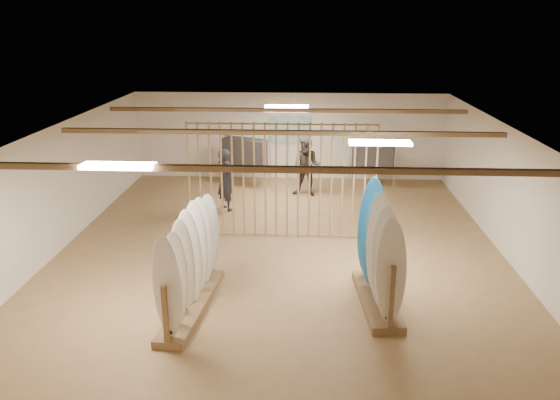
# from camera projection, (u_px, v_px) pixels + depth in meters

# --- Properties ---
(floor) EXTENTS (12.00, 12.00, 0.00)m
(floor) POSITION_uv_depth(u_px,v_px,m) (280.00, 250.00, 12.49)
(floor) COLOR #A57F50
(floor) RESTS_ON ground
(ceiling) EXTENTS (12.00, 12.00, 0.00)m
(ceiling) POSITION_uv_depth(u_px,v_px,m) (280.00, 129.00, 11.61)
(ceiling) COLOR gray
(ceiling) RESTS_ON ground
(wall_back) EXTENTS (12.00, 0.00, 12.00)m
(wall_back) POSITION_uv_depth(u_px,v_px,m) (290.00, 136.00, 17.74)
(wall_back) COLOR white
(wall_back) RESTS_ON ground
(wall_front) EXTENTS (12.00, 0.00, 12.00)m
(wall_front) POSITION_uv_depth(u_px,v_px,m) (253.00, 345.00, 6.37)
(wall_front) COLOR white
(wall_front) RESTS_ON ground
(wall_left) EXTENTS (0.00, 12.00, 12.00)m
(wall_left) POSITION_uv_depth(u_px,v_px,m) (59.00, 188.00, 12.30)
(wall_left) COLOR white
(wall_left) RESTS_ON ground
(wall_right) EXTENTS (0.00, 12.00, 12.00)m
(wall_right) POSITION_uv_depth(u_px,v_px,m) (510.00, 195.00, 11.80)
(wall_right) COLOR white
(wall_right) RESTS_ON ground
(ceiling_slats) EXTENTS (9.50, 6.12, 0.10)m
(ceiling_slats) POSITION_uv_depth(u_px,v_px,m) (280.00, 133.00, 11.64)
(ceiling_slats) COLOR brown
(ceiling_slats) RESTS_ON ground
(light_panels) EXTENTS (1.20, 0.35, 0.06)m
(light_panels) POSITION_uv_depth(u_px,v_px,m) (280.00, 132.00, 11.63)
(light_panels) COLOR white
(light_panels) RESTS_ON ground
(bamboo_partition) EXTENTS (4.45, 0.05, 2.78)m
(bamboo_partition) POSITION_uv_depth(u_px,v_px,m) (282.00, 181.00, 12.81)
(bamboo_partition) COLOR tan
(bamboo_partition) RESTS_ON ground
(poster) EXTENTS (1.40, 0.03, 0.90)m
(poster) POSITION_uv_depth(u_px,v_px,m) (290.00, 130.00, 17.66)
(poster) COLOR teal
(poster) RESTS_ON ground
(rack_left) EXTENTS (0.79, 2.74, 1.89)m
(rack_left) POSITION_uv_depth(u_px,v_px,m) (191.00, 276.00, 9.74)
(rack_left) COLOR brown
(rack_left) RESTS_ON floor
(rack_right) EXTENTS (0.75, 2.25, 2.10)m
(rack_right) POSITION_uv_depth(u_px,v_px,m) (379.00, 269.00, 9.89)
(rack_right) COLOR brown
(rack_right) RESTS_ON floor
(clothing_rack_a) EXTENTS (1.45, 0.93, 1.64)m
(clothing_rack_a) POSITION_uv_depth(u_px,v_px,m) (245.00, 154.00, 16.85)
(clothing_rack_a) COLOR silver
(clothing_rack_a) RESTS_ON floor
(clothing_rack_b) EXTENTS (1.33, 0.74, 1.49)m
(clothing_rack_b) POSITION_uv_depth(u_px,v_px,m) (373.00, 157.00, 16.82)
(clothing_rack_b) COLOR silver
(clothing_rack_b) RESTS_ON floor
(shopper_a) EXTENTS (0.85, 0.84, 1.95)m
(shopper_a) POSITION_uv_depth(u_px,v_px,m) (225.00, 176.00, 14.83)
(shopper_a) COLOR #25262D
(shopper_a) RESTS_ON floor
(shopper_b) EXTENTS (1.12, 0.96, 2.01)m
(shopper_b) POSITION_uv_depth(u_px,v_px,m) (307.00, 163.00, 16.03)
(shopper_b) COLOR #372F2A
(shopper_b) RESTS_ON floor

